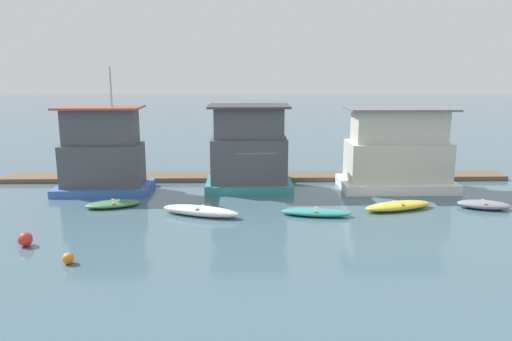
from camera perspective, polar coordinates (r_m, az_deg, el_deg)
ground_plane at (r=31.05m, az=-0.05°, el=-2.14°), size 200.00×200.00×0.00m
dock_walkway at (r=33.80m, az=-0.17°, el=-0.70°), size 33.80×2.11×0.30m
houseboat_blue at (r=31.34m, az=-17.15°, el=1.73°), size 5.60×3.31×7.49m
houseboat_teal at (r=30.81m, az=-0.82°, el=2.27°), size 5.31×3.65×5.20m
houseboat_white at (r=31.94m, az=15.85°, el=1.89°), size 6.91×3.68×5.04m
dinghy_green at (r=28.23m, az=-16.01°, el=-3.69°), size 3.12×1.94×0.36m
dinghy_white at (r=25.79m, az=-6.38°, el=-4.60°), size 4.29×2.38×0.51m
dinghy_teal at (r=25.83m, az=6.89°, el=-4.76°), size 3.71×1.64×0.36m
dinghy_yellow at (r=27.69m, az=15.92°, el=-3.90°), size 4.07×2.21×0.45m
dinghy_grey at (r=29.55m, az=24.60°, el=-3.56°), size 2.95×1.92×0.43m
buoy_red at (r=23.60m, az=-24.87°, el=-7.15°), size 0.61×0.61×0.61m
buoy_orange at (r=20.99m, az=-20.68°, el=-9.37°), size 0.45×0.45×0.45m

